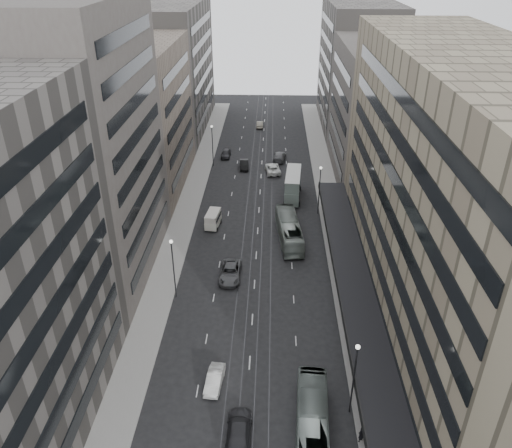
# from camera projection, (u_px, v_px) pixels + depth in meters

# --- Properties ---
(ground) EXTENTS (220.00, 220.00, 0.00)m
(ground) POSITION_uv_depth(u_px,v_px,m) (249.00, 370.00, 51.69)
(ground) COLOR black
(ground) RESTS_ON ground
(sidewalk_right) EXTENTS (4.00, 125.00, 0.15)m
(sidewalk_right) POSITION_uv_depth(u_px,v_px,m) (330.00, 206.00, 84.05)
(sidewalk_right) COLOR gray
(sidewalk_right) RESTS_ON ground
(sidewalk_left) EXTENTS (4.00, 125.00, 0.15)m
(sidewalk_left) POSITION_uv_depth(u_px,v_px,m) (189.00, 204.00, 84.76)
(sidewalk_left) COLOR gray
(sidewalk_left) RESTS_ON ground
(department_store) EXTENTS (19.20, 60.00, 30.00)m
(department_store) POSITION_uv_depth(u_px,v_px,m) (462.00, 210.00, 50.78)
(department_store) COLOR gray
(department_store) RESTS_ON ground
(building_right_mid) EXTENTS (15.00, 28.00, 24.00)m
(building_right_mid) POSITION_uv_depth(u_px,v_px,m) (380.00, 113.00, 90.64)
(building_right_mid) COLOR #4B4541
(building_right_mid) RESTS_ON ground
(building_right_far) EXTENTS (15.00, 32.00, 28.00)m
(building_right_far) POSITION_uv_depth(u_px,v_px,m) (357.00, 67.00, 115.86)
(building_right_far) COLOR #625D58
(building_right_far) RESTS_ON ground
(building_left_b) EXTENTS (15.00, 26.00, 34.00)m
(building_left_b) POSITION_uv_depth(u_px,v_px,m) (79.00, 148.00, 60.65)
(building_left_b) COLOR #4B4541
(building_left_b) RESTS_ON ground
(building_left_c) EXTENTS (15.00, 28.00, 25.00)m
(building_left_c) POSITION_uv_depth(u_px,v_px,m) (137.00, 117.00, 86.41)
(building_left_c) COLOR #706357
(building_left_c) RESTS_ON ground
(building_left_d) EXTENTS (15.00, 38.00, 28.00)m
(building_left_d) POSITION_uv_depth(u_px,v_px,m) (171.00, 68.00, 114.50)
(building_left_d) COLOR #625D58
(building_left_d) RESTS_ON ground
(lamp_right_near) EXTENTS (0.44, 0.44, 8.32)m
(lamp_right_near) POSITION_uv_depth(u_px,v_px,m) (355.00, 371.00, 44.51)
(lamp_right_near) COLOR #262628
(lamp_right_near) RESTS_ON ground
(lamp_right_far) EXTENTS (0.44, 0.44, 8.32)m
(lamp_right_far) POSITION_uv_depth(u_px,v_px,m) (320.00, 185.00, 79.44)
(lamp_right_far) COLOR #262628
(lamp_right_far) RESTS_ON ground
(lamp_left_near) EXTENTS (0.44, 0.44, 8.32)m
(lamp_left_near) POSITION_uv_depth(u_px,v_px,m) (173.00, 262.00, 59.92)
(lamp_left_near) COLOR #262628
(lamp_left_near) RESTS_ON ground
(lamp_left_far) EXTENTS (0.44, 0.44, 8.32)m
(lamp_left_far) POSITION_uv_depth(u_px,v_px,m) (212.00, 141.00, 97.48)
(lamp_left_far) COLOR #262628
(lamp_left_far) RESTS_ON ground
(bus_near) EXTENTS (3.44, 11.84, 3.26)m
(bus_near) POSITION_uv_depth(u_px,v_px,m) (312.00, 425.00, 43.82)
(bus_near) COLOR slate
(bus_near) RESTS_ON ground
(bus_far) EXTENTS (4.08, 12.39, 3.39)m
(bus_far) POSITION_uv_depth(u_px,v_px,m) (289.00, 230.00, 73.83)
(bus_far) COLOR gray
(bus_far) RESTS_ON ground
(double_decker) EXTENTS (3.25, 8.89, 4.77)m
(double_decker) POSITION_uv_depth(u_px,v_px,m) (293.00, 185.00, 85.74)
(double_decker) COLOR slate
(double_decker) RESTS_ON ground
(panel_van) EXTENTS (2.39, 4.22, 2.53)m
(panel_van) POSITION_uv_depth(u_px,v_px,m) (213.00, 219.00, 77.47)
(panel_van) COLOR silver
(panel_van) RESTS_ON ground
(sedan_1) EXTENTS (1.89, 4.37, 1.40)m
(sedan_1) POSITION_uv_depth(u_px,v_px,m) (215.00, 379.00, 49.62)
(sedan_1) COLOR silver
(sedan_1) RESTS_ON ground
(sedan_2) EXTENTS (2.80, 5.94, 1.64)m
(sedan_2) POSITION_uv_depth(u_px,v_px,m) (230.00, 272.00, 65.73)
(sedan_2) COLOR #4E4E50
(sedan_2) RESTS_ON ground
(sedan_3) EXTENTS (2.28, 5.57, 1.61)m
(sedan_3) POSITION_uv_depth(u_px,v_px,m) (239.00, 430.00, 44.28)
(sedan_3) COLOR black
(sedan_3) RESTS_ON ground
(sedan_4) EXTENTS (2.22, 4.49, 1.47)m
(sedan_4) POSITION_uv_depth(u_px,v_px,m) (213.00, 215.00, 79.87)
(sedan_4) COLOR #B2A393
(sedan_4) RESTS_ON ground
(sedan_5) EXTENTS (1.98, 4.83, 1.55)m
(sedan_5) POSITION_uv_depth(u_px,v_px,m) (244.00, 165.00, 98.39)
(sedan_5) COLOR black
(sedan_5) RESTS_ON ground
(sedan_6) EXTENTS (3.41, 6.08, 1.60)m
(sedan_6) POSITION_uv_depth(u_px,v_px,m) (273.00, 168.00, 96.63)
(sedan_6) COLOR white
(sedan_6) RESTS_ON ground
(sedan_7) EXTENTS (3.06, 5.97, 1.66)m
(sedan_7) POSITION_uv_depth(u_px,v_px,m) (279.00, 156.00, 102.11)
(sedan_7) COLOR #5A5A5D
(sedan_7) RESTS_ON ground
(sedan_8) EXTENTS (1.93, 4.55, 1.54)m
(sedan_8) POSITION_uv_depth(u_px,v_px,m) (226.00, 153.00, 103.73)
(sedan_8) COLOR #2B2B2E
(sedan_8) RESTS_ON ground
(sedan_9) EXTENTS (1.54, 4.40, 1.45)m
(sedan_9) POSITION_uv_depth(u_px,v_px,m) (260.00, 124.00, 121.01)
(sedan_9) COLOR #A29986
(sedan_9) RESTS_ON ground
(pedestrian) EXTENTS (0.74, 0.72, 1.72)m
(pedestrian) POSITION_uv_depth(u_px,v_px,m) (361.00, 434.00, 43.67)
(pedestrian) COLOR black
(pedestrian) RESTS_ON sidewalk_right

